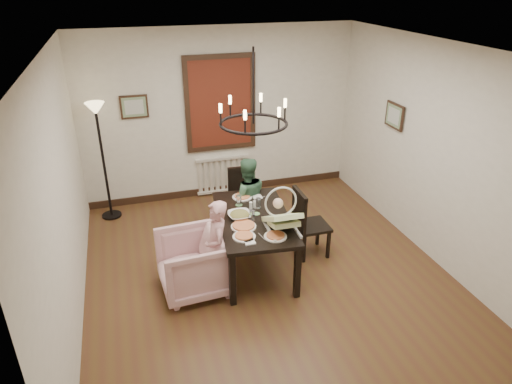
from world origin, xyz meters
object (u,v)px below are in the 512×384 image
chair_right (312,222)px  floor_lamp (104,164)px  armchair (194,263)px  drinking_glass (252,216)px  chair_far (244,199)px  elderly_woman (217,255)px  dining_table (254,222)px  baby_bouncer (282,216)px  seated_man (247,206)px

chair_right → floor_lamp: floor_lamp is taller
armchair → drinking_glass: 0.91m
chair_far → elderly_woman: size_ratio=0.93×
dining_table → armchair: bearing=-156.1°
dining_table → baby_bouncer: baby_bouncer is taller
baby_bouncer → floor_lamp: floor_lamp is taller
dining_table → floor_lamp: size_ratio=0.92×
dining_table → drinking_glass: (-0.05, -0.10, 0.15)m
seated_man → drinking_glass: size_ratio=7.64×
drinking_glass → chair_right: bearing=9.7°
chair_far → dining_table: bearing=-97.9°
baby_bouncer → dining_table: bearing=120.5°
chair_far → baby_bouncer: (0.07, -1.43, 0.47)m
elderly_woman → chair_far: bearing=156.5°
chair_right → seated_man: 0.98m
elderly_woman → floor_lamp: bearing=-148.1°
armchair → floor_lamp: floor_lamp is taller
elderly_woman → dining_table: bearing=126.9°
drinking_glass → baby_bouncer: bearing=-48.9°
armchair → elderly_woman: size_ratio=0.83×
elderly_woman → seated_man: bearing=152.2°
dining_table → armchair: (-0.83, -0.27, -0.28)m
baby_bouncer → floor_lamp: (-2.01, 2.36, -0.03)m
dining_table → elderly_woman: size_ratio=1.67×
baby_bouncer → floor_lamp: size_ratio=0.32×
armchair → seated_man: seated_man is taller
chair_right → armchair: chair_right is taller
drinking_glass → floor_lamp: 2.69m
chair_far → baby_bouncer: bearing=-86.4°
drinking_glass → chair_far: bearing=79.5°
chair_far → drinking_glass: (-0.21, -1.12, 0.35)m
armchair → seated_man: 1.37m
floor_lamp → seated_man: bearing=-33.2°
baby_bouncer → armchair: bearing=174.1°
seated_man → floor_lamp: 2.29m
chair_right → baby_bouncer: baby_bouncer is taller
chair_far → seated_man: seated_man is taller
chair_far → chair_right: size_ratio=0.94×
dining_table → seated_man: seated_man is taller
dining_table → chair_right: bearing=9.7°
elderly_woman → baby_bouncer: baby_bouncer is taller
dining_table → baby_bouncer: 0.54m
elderly_woman → baby_bouncer: bearing=90.2°
chair_right → seated_man: seated_man is taller
chair_right → baby_bouncer: bearing=127.6°
dining_table → drinking_glass: 0.19m
elderly_woman → seated_man: seated_man is taller
chair_far → seated_man: (-0.05, -0.31, 0.05)m
chair_right → drinking_glass: 0.95m
armchair → seated_man: bearing=132.9°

